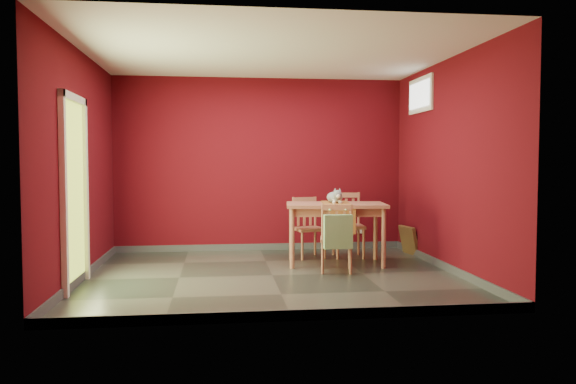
{
  "coord_description": "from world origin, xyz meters",
  "views": [
    {
      "loc": [
        -0.64,
        -6.8,
        1.4
      ],
      "look_at": [
        0.25,
        0.45,
        1.0
      ],
      "focal_mm": 35.0,
      "sensor_mm": 36.0,
      "label": 1
    }
  ],
  "objects": [
    {
      "name": "chair_far_right",
      "position": [
        1.23,
        1.22,
        0.48
      ],
      "size": [
        0.46,
        0.46,
        0.94
      ],
      "color": "#A5644D",
      "rests_on": "ground"
    },
    {
      "name": "window",
      "position": [
        2.23,
        1.0,
        2.35
      ],
      "size": [
        0.05,
        0.9,
        0.5
      ],
      "color": "white",
      "rests_on": "room_shell"
    },
    {
      "name": "table_runner",
      "position": [
        0.93,
        0.53,
        0.77
      ],
      "size": [
        0.45,
        0.8,
        0.38
      ],
      "color": "#935826",
      "rests_on": "dining_table"
    },
    {
      "name": "ground",
      "position": [
        0.0,
        0.0,
        0.0
      ],
      "size": [
        4.5,
        4.5,
        0.0
      ],
      "primitive_type": "plane",
      "color": "#2D342D",
      "rests_on": "ground"
    },
    {
      "name": "chair_far_left",
      "position": [
        0.64,
        1.24,
        0.45
      ],
      "size": [
        0.49,
        0.49,
        0.87
      ],
      "color": "#A5644D",
      "rests_on": "ground"
    },
    {
      "name": "tote_bag",
      "position": [
        0.8,
        -0.1,
        0.54
      ],
      "size": [
        0.35,
        0.2,
        0.48
      ],
      "color": "#78A46A",
      "rests_on": "chair_near"
    },
    {
      "name": "cat",
      "position": [
        0.92,
        0.7,
        0.94
      ],
      "size": [
        0.35,
        0.49,
        0.22
      ],
      "primitive_type": null,
      "rotation": [
        0.0,
        0.0,
        -0.3
      ],
      "color": "slate",
      "rests_on": "table_runner"
    },
    {
      "name": "dining_table",
      "position": [
        0.93,
        0.66,
        0.73
      ],
      "size": [
        1.41,
        0.92,
        0.83
      ],
      "color": "#A5644D",
      "rests_on": "ground"
    },
    {
      "name": "picture_frame",
      "position": [
        2.19,
        1.31,
        0.21
      ],
      "size": [
        0.21,
        0.44,
        0.43
      ],
      "color": "brown",
      "rests_on": "ground"
    },
    {
      "name": "chair_near",
      "position": [
        0.82,
        0.11,
        0.44
      ],
      "size": [
        0.47,
        0.47,
        0.87
      ],
      "color": "#A5644D",
      "rests_on": "ground"
    },
    {
      "name": "room_shell",
      "position": [
        0.0,
        0.0,
        0.05
      ],
      "size": [
        4.5,
        4.5,
        4.5
      ],
      "color": "#500810",
      "rests_on": "ground"
    },
    {
      "name": "doorway",
      "position": [
        -2.23,
        -0.4,
        1.12
      ],
      "size": [
        0.06,
        1.01,
        2.13
      ],
      "color": "#B7D838",
      "rests_on": "ground"
    },
    {
      "name": "outlet_plate",
      "position": [
        1.6,
        1.99,
        0.3
      ],
      "size": [
        0.08,
        0.02,
        0.12
      ],
      "primitive_type": "cube",
      "color": "silver",
      "rests_on": "room_shell"
    }
  ]
}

